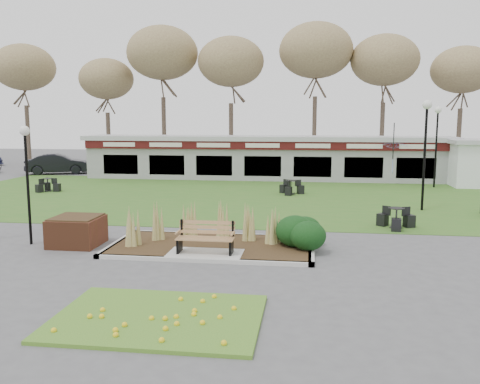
# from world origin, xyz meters

# --- Properties ---
(ground) EXTENTS (100.00, 100.00, 0.00)m
(ground) POSITION_xyz_m (0.00, 0.00, 0.00)
(ground) COLOR #515154
(ground) RESTS_ON ground
(lawn) EXTENTS (34.00, 16.00, 0.02)m
(lawn) POSITION_xyz_m (0.00, 12.00, 0.01)
(lawn) COLOR #346821
(lawn) RESTS_ON ground
(flower_bed) EXTENTS (4.20, 3.00, 0.16)m
(flower_bed) POSITION_xyz_m (0.00, -4.60, 0.07)
(flower_bed) COLOR #387220
(flower_bed) RESTS_ON ground
(planting_bed) EXTENTS (6.75, 3.40, 1.27)m
(planting_bed) POSITION_xyz_m (1.27, 1.35, 0.37)
(planting_bed) COLOR #312513
(planting_bed) RESTS_ON ground
(park_bench) EXTENTS (1.70, 0.66, 0.93)m
(park_bench) POSITION_xyz_m (0.00, 0.25, 0.59)
(park_bench) COLOR olive
(park_bench) RESTS_ON ground
(brick_planter) EXTENTS (1.50, 1.50, 0.95)m
(brick_planter) POSITION_xyz_m (-4.40, 1.00, 0.48)
(brick_planter) COLOR brown
(brick_planter) RESTS_ON ground
(food_pavilion) EXTENTS (24.60, 3.40, 2.90)m
(food_pavilion) POSITION_xyz_m (0.00, 19.96, 1.48)
(food_pavilion) COLOR gray
(food_pavilion) RESTS_ON ground
(tree_backdrop) EXTENTS (47.24, 5.24, 10.36)m
(tree_backdrop) POSITION_xyz_m (0.00, 28.00, 8.36)
(tree_backdrop) COLOR #47382B
(tree_backdrop) RESTS_ON ground
(lamp_post_mid_left) EXTENTS (0.32, 0.32, 3.84)m
(lamp_post_mid_left) POSITION_xyz_m (-5.95, 0.92, 2.80)
(lamp_post_mid_left) COLOR black
(lamp_post_mid_left) RESTS_ON ground
(lamp_post_mid_right) EXTENTS (0.40, 0.40, 4.86)m
(lamp_post_mid_right) POSITION_xyz_m (8.01, 9.00, 3.54)
(lamp_post_mid_right) COLOR black
(lamp_post_mid_right) RESTS_ON ground
(lamp_post_far_right) EXTENTS (0.39, 0.39, 4.76)m
(lamp_post_far_right) POSITION_xyz_m (10.37, 17.00, 3.47)
(lamp_post_far_right) COLOR black
(lamp_post_far_right) RESTS_ON ground
(bistro_set_a) EXTENTS (1.20, 1.37, 0.73)m
(bistro_set_a) POSITION_xyz_m (-11.49, 12.28, 0.26)
(bistro_set_a) COLOR black
(bistro_set_a) RESTS_ON ground
(bistro_set_b) EXTENTS (1.38, 1.33, 0.75)m
(bistro_set_b) POSITION_xyz_m (2.04, 13.08, 0.27)
(bistro_set_b) COLOR black
(bistro_set_b) RESTS_ON ground
(bistro_set_c) EXTENTS (1.42, 1.33, 0.76)m
(bistro_set_c) POSITION_xyz_m (6.24, 5.00, 0.27)
(bistro_set_c) COLOR black
(bistro_set_c) RESTS_ON ground
(patio_umbrella) EXTENTS (2.84, 2.86, 2.70)m
(patio_umbrella) POSITION_xyz_m (8.06, 17.82, 1.71)
(patio_umbrella) COLOR black
(patio_umbrella) RESTS_ON ground
(car_black) EXTENTS (4.77, 3.09, 1.48)m
(car_black) POSITION_xyz_m (-15.38, 21.00, 0.74)
(car_black) COLOR black
(car_black) RESTS_ON ground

